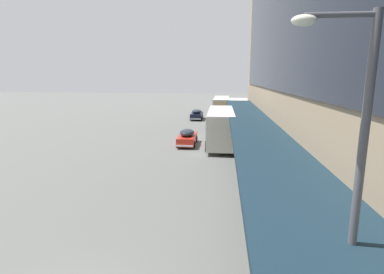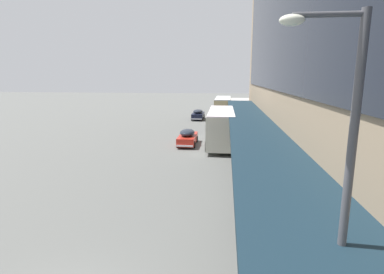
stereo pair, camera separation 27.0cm
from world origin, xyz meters
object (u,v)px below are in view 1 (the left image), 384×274
at_px(transit_bus_kerbside_front, 221,107).
at_px(pedestrian_at_kerb, 277,220).
at_px(sedan_oncoming_front, 187,137).
at_px(transit_bus_kerbside_rear, 221,125).
at_px(sedan_trailing_mid, 197,114).
at_px(street_lamp, 349,188).

height_order(transit_bus_kerbside_front, pedestrian_at_kerb, transit_bus_kerbside_front).
bearing_deg(sedan_oncoming_front, transit_bus_kerbside_front, 80.67).
bearing_deg(transit_bus_kerbside_front, transit_bus_kerbside_rear, -89.85).
distance_m(transit_bus_kerbside_rear, sedan_trailing_mid, 18.20).
xyz_separation_m(sedan_oncoming_front, sedan_trailing_mid, (-0.66, 18.26, 0.01)).
distance_m(sedan_trailing_mid, pedestrian_at_kerb, 36.53).
bearing_deg(transit_bus_kerbside_rear, sedan_trailing_mid, 102.49).
relative_size(sedan_trailing_mid, pedestrian_at_kerb, 2.55).
bearing_deg(transit_bus_kerbside_rear, pedestrian_at_kerb, -82.77).
bearing_deg(sedan_oncoming_front, transit_bus_kerbside_rear, 9.06).
height_order(sedan_oncoming_front, pedestrian_at_kerb, pedestrian_at_kerb).
bearing_deg(sedan_trailing_mid, pedestrian_at_kerb, -80.16).
height_order(sedan_trailing_mid, pedestrian_at_kerb, pedestrian_at_kerb).
height_order(transit_bus_kerbside_front, sedan_trailing_mid, transit_bus_kerbside_front).
bearing_deg(sedan_trailing_mid, transit_bus_kerbside_front, 18.76).
distance_m(transit_bus_kerbside_front, street_lamp, 42.75).
height_order(pedestrian_at_kerb, street_lamp, street_lamp).
relative_size(transit_bus_kerbside_rear, sedan_oncoming_front, 2.23).
bearing_deg(transit_bus_kerbside_rear, sedan_oncoming_front, -170.94).
xyz_separation_m(transit_bus_kerbside_front, street_lamp, (2.61, -42.60, 2.57)).
bearing_deg(pedestrian_at_kerb, transit_bus_kerbside_front, 93.63).
bearing_deg(sedan_oncoming_front, street_lamp, -75.79).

